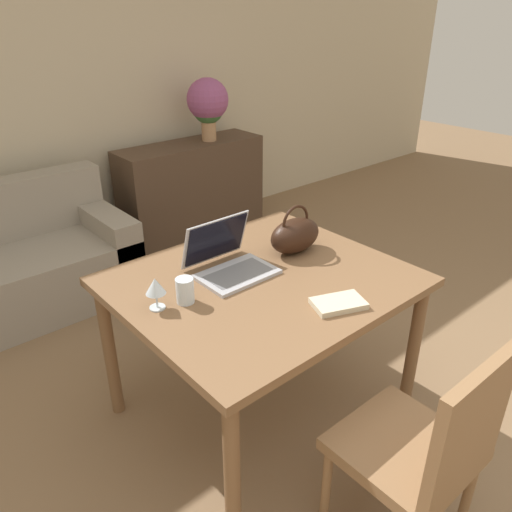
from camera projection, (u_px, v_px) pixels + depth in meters
ground_plane at (374, 504)px, 2.07m from camera, size 14.00×14.00×0.00m
wall_back at (41, 84)px, 3.56m from camera, size 10.00×0.06×2.70m
dining_table at (262, 294)px, 2.25m from camera, size 1.23×1.07×0.77m
chair at (427, 447)px, 1.69m from camera, size 0.44×0.44×0.92m
sideboard at (192, 190)px, 4.35m from camera, size 1.28×0.40×0.82m
laptop at (227, 258)px, 2.25m from camera, size 0.34×0.31×0.23m
drinking_glass at (185, 290)px, 2.01m from camera, size 0.07×0.07×0.11m
wine_glass at (155, 287)px, 1.95m from camera, size 0.08×0.08×0.14m
handbag at (295, 235)px, 2.42m from camera, size 0.28×0.17×0.24m
flower_vase at (208, 103)px, 4.11m from camera, size 0.35×0.35×0.51m
book at (338, 303)px, 2.00m from camera, size 0.24×0.20×0.02m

